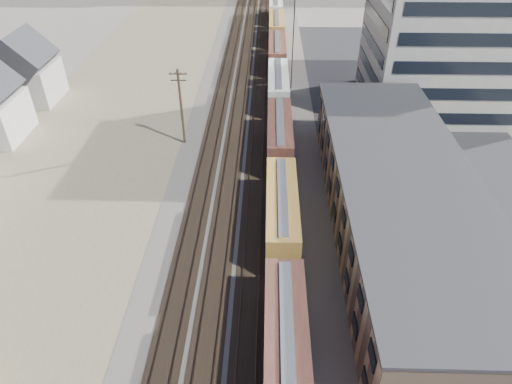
{
  "coord_description": "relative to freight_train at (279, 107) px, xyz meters",
  "views": [
    {
      "loc": [
        2.28,
        -10.05,
        29.7
      ],
      "look_at": [
        1.25,
        27.03,
        3.0
      ],
      "focal_mm": 32.0,
      "sensor_mm": 36.0,
      "label": 1
    }
  ],
  "objects": [
    {
      "name": "warehouse",
      "position": [
        11.18,
        -22.26,
        0.86
      ],
      "size": [
        12.4,
        40.4,
        7.25
      ],
      "color": "tan",
      "rests_on": "ground"
    },
    {
      "name": "ballast_bed",
      "position": [
        -3.8,
        2.74,
        -2.76
      ],
      "size": [
        18.0,
        200.0,
        0.06
      ],
      "primitive_type": "cube",
      "color": "#4C4742",
      "rests_on": "ground"
    },
    {
      "name": "radio_mast",
      "position": [
        2.2,
        12.74,
        6.33
      ],
      "size": [
        1.2,
        0.16,
        18.0
      ],
      "color": "black",
      "rests_on": "ground"
    },
    {
      "name": "dirt_yard",
      "position": [
        -23.8,
        -7.26,
        -2.78
      ],
      "size": [
        24.0,
        180.0,
        0.03
      ],
      "primitive_type": "cube",
      "color": "#6C634A",
      "rests_on": "ground"
    },
    {
      "name": "freight_train",
      "position": [
        0.0,
        0.0,
        0.0
      ],
      "size": [
        3.0,
        119.74,
        4.46
      ],
      "color": "black",
      "rests_on": "ground"
    },
    {
      "name": "parked_car_far",
      "position": [
        24.24,
        1.57,
        -2.03
      ],
      "size": [
        2.43,
        4.67,
        1.52
      ],
      "primitive_type": "imported",
      "rotation": [
        0.0,
        0.0,
        0.15
      ],
      "color": "white",
      "rests_on": "ground"
    },
    {
      "name": "utility_pole_north",
      "position": [
        -12.3,
        -5.26,
        2.5
      ],
      "size": [
        2.2,
        0.32,
        10.0
      ],
      "color": "#382619",
      "rests_on": "ground"
    },
    {
      "name": "asphalt_lot",
      "position": [
        18.2,
        -12.26,
        -2.77
      ],
      "size": [
        26.0,
        120.0,
        0.04
      ],
      "primitive_type": "cube",
      "color": "#232326",
      "rests_on": "ground"
    },
    {
      "name": "rail_tracks",
      "position": [
        -4.35,
        2.74,
        -2.68
      ],
      "size": [
        11.4,
        200.0,
        0.24
      ],
      "color": "black",
      "rests_on": "ground"
    },
    {
      "name": "parked_car_blue",
      "position": [
        20.21,
        0.72,
        -2.09
      ],
      "size": [
        4.56,
        5.56,
        1.41
      ],
      "primitive_type": "imported",
      "rotation": [
        0.0,
        0.0,
        0.52
      ],
      "color": "navy",
      "rests_on": "ground"
    },
    {
      "name": "office_tower",
      "position": [
        24.15,
        7.69,
        6.47
      ],
      "size": [
        22.6,
        18.6,
        18.45
      ],
      "color": "#9E998E",
      "rests_on": "ground"
    }
  ]
}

